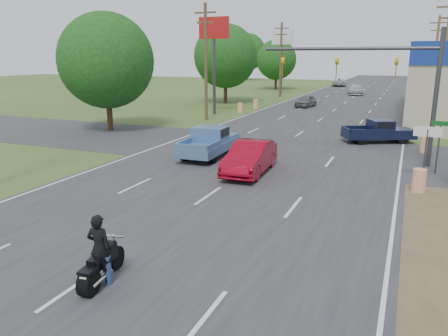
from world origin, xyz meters
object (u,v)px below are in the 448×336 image
at_px(red_convertible, 250,158).
at_px(navy_pickup, 380,131).
at_px(motorcycle, 100,268).
at_px(blue_pickup, 211,141).
at_px(rider, 100,252).
at_px(distant_car_grey, 306,101).
at_px(distant_car_silver, 356,90).
at_px(distant_car_white, 339,82).

xyz_separation_m(red_convertible, navy_pickup, (5.34, 10.83, -0.02)).
relative_size(motorcycle, navy_pickup, 0.42).
bearing_deg(navy_pickup, blue_pickup, -73.95).
distance_m(rider, distant_car_grey, 41.29).
bearing_deg(distant_car_silver, rider, -99.06).
bearing_deg(red_convertible, rider, -92.21).
xyz_separation_m(motorcycle, navy_pickup, (5.17, 22.55, 0.30)).
relative_size(motorcycle, distant_car_white, 0.38).
height_order(blue_pickup, navy_pickup, blue_pickup).
xyz_separation_m(blue_pickup, distant_car_white, (-2.34, 63.64, -0.10)).
height_order(red_convertible, navy_pickup, red_convertible).
relative_size(motorcycle, distant_car_silver, 0.40).
relative_size(distant_car_silver, distant_car_white, 0.95).
bearing_deg(motorcycle, rider, 90.00).
height_order(blue_pickup, distant_car_silver, blue_pickup).
bearing_deg(distant_car_white, blue_pickup, 84.35).
bearing_deg(rider, distant_car_grey, -92.66).
relative_size(red_convertible, rider, 2.68).
xyz_separation_m(red_convertible, blue_pickup, (-3.38, 2.73, 0.08)).
xyz_separation_m(motorcycle, blue_pickup, (-3.56, 14.45, 0.39)).
bearing_deg(navy_pickup, distant_car_white, 164.46).
distance_m(blue_pickup, navy_pickup, 11.91).
bearing_deg(red_convertible, navy_pickup, 60.68).
height_order(motorcycle, navy_pickup, navy_pickup).
distance_m(motorcycle, navy_pickup, 23.14).
distance_m(rider, blue_pickup, 14.84).
bearing_deg(distant_car_grey, blue_pickup, -81.71).
relative_size(navy_pickup, distant_car_grey, 1.25).
height_order(motorcycle, distant_car_grey, distant_car_grey).
distance_m(navy_pickup, distant_car_grey, 20.72).
bearing_deg(blue_pickup, rider, -77.94).
bearing_deg(rider, distant_car_silver, -97.48).
xyz_separation_m(motorcycle, distant_car_silver, (-0.77, 60.03, 0.29)).
bearing_deg(rider, distant_car_white, -93.89).
height_order(navy_pickup, distant_car_grey, navy_pickup).
relative_size(rider, distant_car_silver, 0.34).
bearing_deg(navy_pickup, rider, -39.76).
bearing_deg(distant_car_silver, motorcycle, -99.06).
distance_m(distant_car_silver, distant_car_white, 18.77).
distance_m(distant_car_grey, distant_car_silver, 19.17).
bearing_deg(distant_car_grey, motorcycle, -77.09).
xyz_separation_m(red_convertible, rider, (0.17, -11.68, 0.10)).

